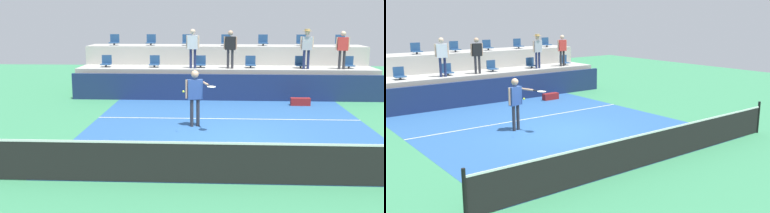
% 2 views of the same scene
% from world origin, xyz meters
% --- Properties ---
extents(ground_plane, '(40.00, 40.00, 0.00)m').
position_xyz_m(ground_plane, '(0.00, 0.00, 0.00)').
color(ground_plane, '#388456').
extents(court_inner_paint, '(9.00, 10.00, 0.01)m').
position_xyz_m(court_inner_paint, '(0.00, 1.00, 0.00)').
color(court_inner_paint, '#285693').
rests_on(court_inner_paint, ground_plane).
extents(court_service_line, '(9.00, 0.06, 0.00)m').
position_xyz_m(court_service_line, '(0.00, 2.40, 0.01)').
color(court_service_line, white).
rests_on(court_service_line, ground_plane).
extents(tennis_net, '(10.48, 0.08, 1.07)m').
position_xyz_m(tennis_net, '(0.00, -4.00, 0.50)').
color(tennis_net, black).
rests_on(tennis_net, ground_plane).
extents(sponsor_backboard, '(13.00, 0.16, 1.10)m').
position_xyz_m(sponsor_backboard, '(0.00, 6.00, 0.55)').
color(sponsor_backboard, navy).
rests_on(sponsor_backboard, ground_plane).
extents(seating_tier_lower, '(13.00, 1.80, 1.25)m').
position_xyz_m(seating_tier_lower, '(0.00, 7.30, 0.62)').
color(seating_tier_lower, '#ADAAA3').
rests_on(seating_tier_lower, ground_plane).
extents(seating_tier_upper, '(13.00, 1.80, 2.10)m').
position_xyz_m(seating_tier_upper, '(0.00, 9.10, 1.05)').
color(seating_tier_upper, '#ADAAA3').
rests_on(seating_tier_upper, ground_plane).
extents(stadium_chair_lower_far_left, '(0.44, 0.40, 0.52)m').
position_xyz_m(stadium_chair_lower_far_left, '(-5.31, 7.23, 1.46)').
color(stadium_chair_lower_far_left, '#2D2D33').
rests_on(stadium_chair_lower_far_left, seating_tier_lower).
extents(stadium_chair_lower_left, '(0.44, 0.40, 0.52)m').
position_xyz_m(stadium_chair_lower_left, '(-3.15, 7.23, 1.46)').
color(stadium_chair_lower_left, '#2D2D33').
rests_on(stadium_chair_lower_left, seating_tier_lower).
extents(stadium_chair_lower_mid_left, '(0.44, 0.40, 0.52)m').
position_xyz_m(stadium_chair_lower_mid_left, '(-1.11, 7.23, 1.46)').
color(stadium_chair_lower_mid_left, '#2D2D33').
rests_on(stadium_chair_lower_mid_left, seating_tier_lower).
extents(stadium_chair_lower_mid_right, '(0.44, 0.40, 0.52)m').
position_xyz_m(stadium_chair_lower_mid_right, '(1.08, 7.23, 1.46)').
color(stadium_chair_lower_mid_right, '#2D2D33').
rests_on(stadium_chair_lower_mid_right, seating_tier_lower).
extents(stadium_chair_lower_right, '(0.44, 0.40, 0.52)m').
position_xyz_m(stadium_chair_lower_right, '(3.25, 7.23, 1.46)').
color(stadium_chair_lower_right, '#2D2D33').
rests_on(stadium_chair_lower_right, seating_tier_lower).
extents(stadium_chair_lower_far_right, '(0.44, 0.40, 0.52)m').
position_xyz_m(stadium_chair_lower_far_right, '(5.32, 7.23, 1.46)').
color(stadium_chair_lower_far_right, '#2D2D33').
rests_on(stadium_chair_lower_far_right, seating_tier_lower).
extents(stadium_chair_upper_far_left, '(0.44, 0.40, 0.52)m').
position_xyz_m(stadium_chair_upper_far_left, '(-5.31, 9.03, 2.31)').
color(stadium_chair_upper_far_left, '#2D2D33').
rests_on(stadium_chair_upper_far_left, seating_tier_upper).
extents(stadium_chair_upper_left, '(0.44, 0.40, 0.52)m').
position_xyz_m(stadium_chair_upper_left, '(-3.54, 9.03, 2.31)').
color(stadium_chair_upper_left, '#2D2D33').
rests_on(stadium_chair_upper_left, seating_tier_upper).
extents(stadium_chair_upper_mid_left, '(0.44, 0.40, 0.52)m').
position_xyz_m(stadium_chair_upper_mid_left, '(-1.82, 9.03, 2.31)').
color(stadium_chair_upper_mid_left, '#2D2D33').
rests_on(stadium_chair_upper_mid_left, seating_tier_upper).
extents(stadium_chair_upper_center, '(0.44, 0.40, 0.52)m').
position_xyz_m(stadium_chair_upper_center, '(0.03, 9.03, 2.31)').
color(stadium_chair_upper_center, '#2D2D33').
rests_on(stadium_chair_upper_center, seating_tier_upper).
extents(stadium_chair_upper_mid_right, '(0.44, 0.40, 0.52)m').
position_xyz_m(stadium_chair_upper_mid_right, '(1.78, 9.03, 2.31)').
color(stadium_chair_upper_mid_right, '#2D2D33').
rests_on(stadium_chair_upper_mid_right, seating_tier_upper).
extents(stadium_chair_upper_right, '(0.44, 0.40, 0.52)m').
position_xyz_m(stadium_chair_upper_right, '(3.56, 9.03, 2.31)').
color(stadium_chair_upper_right, '#2D2D33').
rests_on(stadium_chair_upper_right, seating_tier_upper).
extents(stadium_chair_upper_far_right, '(0.44, 0.40, 0.52)m').
position_xyz_m(stadium_chair_upper_far_right, '(5.37, 9.03, 2.31)').
color(stadium_chair_upper_far_right, '#2D2D33').
rests_on(stadium_chair_upper_far_right, seating_tier_upper).
extents(tennis_player, '(1.01, 1.17, 1.81)m').
position_xyz_m(tennis_player, '(-1.06, 1.21, 1.12)').
color(tennis_player, '#2D2D33').
rests_on(tennis_player, ground_plane).
extents(spectator_leaning_on_rail, '(0.59, 0.28, 1.69)m').
position_xyz_m(spectator_leaning_on_rail, '(-1.43, 6.85, 2.27)').
color(spectator_leaning_on_rail, navy).
rests_on(spectator_leaning_on_rail, seating_tier_lower).
extents(spectator_in_white, '(0.58, 0.24, 1.63)m').
position_xyz_m(spectator_in_white, '(0.18, 6.85, 2.22)').
color(spectator_in_white, '#2D2D33').
rests_on(spectator_in_white, seating_tier_lower).
extents(spectator_with_hat, '(0.58, 0.44, 1.70)m').
position_xyz_m(spectator_with_hat, '(3.41, 6.85, 2.29)').
color(spectator_with_hat, navy).
rests_on(spectator_with_hat, seating_tier_lower).
extents(spectator_in_grey, '(0.57, 0.22, 1.61)m').
position_xyz_m(spectator_in_grey, '(4.92, 6.85, 2.21)').
color(spectator_in_grey, '#2D2D33').
rests_on(spectator_in_grey, seating_tier_lower).
extents(tennis_ball, '(0.07, 0.07, 0.07)m').
position_xyz_m(tennis_ball, '(-1.37, 0.18, 1.30)').
color(tennis_ball, '#CCE033').
extents(equipment_bag, '(0.76, 0.28, 0.30)m').
position_xyz_m(equipment_bag, '(2.92, 5.03, 0.15)').
color(equipment_bag, maroon).
rests_on(equipment_bag, ground_plane).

